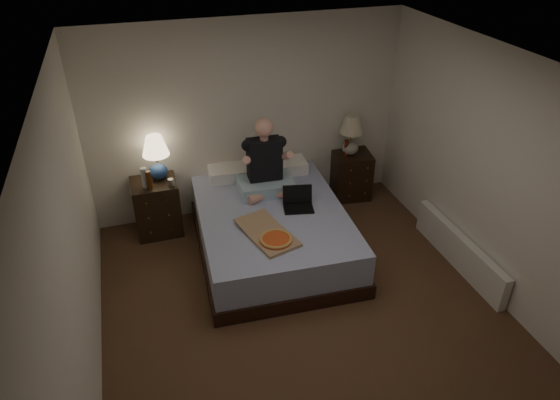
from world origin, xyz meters
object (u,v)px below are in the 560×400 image
object	(u,v)px
bed	(272,230)
nightstand_right	(351,175)
beer_bottle_right	(346,148)
person	(265,157)
soda_can	(171,183)
beer_bottle_left	(149,180)
lamp_left	(157,158)
nightstand_left	(157,207)
laptop	(299,200)
radiator	(459,251)
water_bottle	(144,178)
pizza_box	(276,240)
lamp_right	(351,135)

from	to	relation	value
bed	nightstand_right	world-z (taller)	nightstand_right
beer_bottle_right	person	size ratio (longest dim) A/B	0.25
soda_can	beer_bottle_left	world-z (taller)	beer_bottle_left
nightstand_right	lamp_left	world-z (taller)	lamp_left
nightstand_right	nightstand_left	bearing A→B (deg)	-170.74
laptop	radiator	distance (m)	1.91
nightstand_left	laptop	distance (m)	1.81
bed	nightstand_right	bearing A→B (deg)	35.04
water_bottle	beer_bottle_right	xyz separation A→B (m)	(2.64, 0.14, -0.06)
laptop	pizza_box	distance (m)	0.71
nightstand_right	beer_bottle_right	world-z (taller)	beer_bottle_right
lamp_left	radiator	bearing A→B (deg)	-30.15
water_bottle	radiator	world-z (taller)	water_bottle
bed	person	size ratio (longest dim) A/B	2.36
beer_bottle_right	beer_bottle_left	bearing A→B (deg)	-175.71
nightstand_left	radiator	xyz separation A→B (m)	(3.19, -1.73, -0.15)
beer_bottle_left	person	world-z (taller)	person
water_bottle	lamp_right	bearing A→B (deg)	3.47
beer_bottle_left	pizza_box	xyz separation A→B (m)	(1.16, -1.27, -0.23)
soda_can	beer_bottle_left	distance (m)	0.25
pizza_box	lamp_right	bearing A→B (deg)	29.22
bed	nightstand_right	distance (m)	1.66
beer_bottle_left	beer_bottle_right	size ratio (longest dim) A/B	1.00
nightstand_left	radiator	distance (m)	3.64
water_bottle	nightstand_left	bearing A→B (deg)	43.34
bed	pizza_box	size ratio (longest dim) A/B	2.89
nightstand_left	nightstand_right	size ratio (longest dim) A/B	1.08
nightstand_right	laptop	xyz separation A→B (m)	(-1.10, -0.94, 0.34)
nightstand_left	pizza_box	size ratio (longest dim) A/B	0.93
nightstand_left	radiator	world-z (taller)	nightstand_left
nightstand_right	lamp_right	size ratio (longest dim) A/B	1.17
nightstand_left	nightstand_right	world-z (taller)	nightstand_left
beer_bottle_right	nightstand_right	bearing A→B (deg)	12.94
nightstand_left	person	world-z (taller)	person
water_bottle	soda_can	xyz separation A→B (m)	(0.29, -0.08, -0.07)
lamp_left	water_bottle	distance (m)	0.29
nightstand_right	beer_bottle_left	size ratio (longest dim) A/B	2.84
bed	laptop	size ratio (longest dim) A/B	6.47
nightstand_right	beer_bottle_right	size ratio (longest dim) A/B	2.84
lamp_right	water_bottle	world-z (taller)	lamp_right
radiator	beer_bottle_right	bearing A→B (deg)	110.04
nightstand_right	bed	bearing A→B (deg)	-140.62
soda_can	bed	bearing A→B (deg)	-30.93
person	beer_bottle_left	bearing A→B (deg)	173.50
beer_bottle_right	radiator	xyz separation A→B (m)	(0.65, -1.78, -0.57)
nightstand_right	beer_bottle_right	distance (m)	0.46
lamp_left	person	bearing A→B (deg)	-19.77
person	pizza_box	world-z (taller)	person
bed	nightstand_left	size ratio (longest dim) A/B	3.12
nightstand_right	beer_bottle_right	bearing A→B (deg)	-159.45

